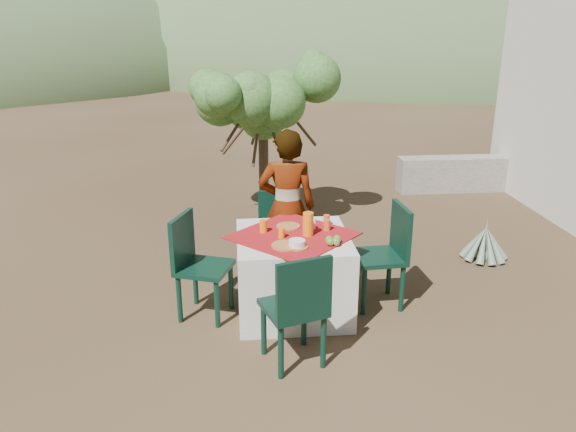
{
  "coord_description": "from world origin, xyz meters",
  "views": [
    {
      "loc": [
        -0.26,
        -5.01,
        2.62
      ],
      "look_at": [
        0.22,
        0.13,
        0.8
      ],
      "focal_mm": 35.0,
      "sensor_mm": 36.0,
      "label": 1
    }
  ],
  "objects_px": {
    "agave": "(485,244)",
    "chair_near": "(297,306)",
    "chair_right": "(387,251)",
    "chair_left": "(196,261)",
    "table": "(293,273)",
    "person": "(287,207)",
    "juice_pitcher": "(308,224)",
    "chair_far": "(276,226)",
    "shrub_tree": "(267,109)"
  },
  "relations": [
    {
      "from": "shrub_tree",
      "to": "juice_pitcher",
      "type": "bearing_deg",
      "value": -84.69
    },
    {
      "from": "table",
      "to": "chair_right",
      "type": "height_order",
      "value": "chair_right"
    },
    {
      "from": "agave",
      "to": "chair_right",
      "type": "bearing_deg",
      "value": -146.52
    },
    {
      "from": "agave",
      "to": "chair_near",
      "type": "bearing_deg",
      "value": -141.22
    },
    {
      "from": "table",
      "to": "person",
      "type": "distance_m",
      "value": 0.8
    },
    {
      "from": "shrub_tree",
      "to": "juice_pitcher",
      "type": "distance_m",
      "value": 2.48
    },
    {
      "from": "chair_left",
      "to": "agave",
      "type": "xyz_separation_m",
      "value": [
        3.2,
        0.98,
        -0.35
      ]
    },
    {
      "from": "table",
      "to": "person",
      "type": "height_order",
      "value": "person"
    },
    {
      "from": "person",
      "to": "shrub_tree",
      "type": "xyz_separation_m",
      "value": [
        -0.09,
        1.68,
        0.75
      ]
    },
    {
      "from": "chair_left",
      "to": "juice_pitcher",
      "type": "bearing_deg",
      "value": -71.31
    },
    {
      "from": "person",
      "to": "shrub_tree",
      "type": "distance_m",
      "value": 1.84
    },
    {
      "from": "chair_far",
      "to": "agave",
      "type": "xyz_separation_m",
      "value": [
        2.39,
        -0.07,
        -0.27
      ]
    },
    {
      "from": "table",
      "to": "juice_pitcher",
      "type": "distance_m",
      "value": 0.51
    },
    {
      "from": "chair_right",
      "to": "chair_left",
      "type": "bearing_deg",
      "value": -92.29
    },
    {
      "from": "juice_pitcher",
      "to": "table",
      "type": "bearing_deg",
      "value": 171.7
    },
    {
      "from": "chair_far",
      "to": "chair_near",
      "type": "xyz_separation_m",
      "value": [
        0.02,
        -1.97,
        0.07
      ]
    },
    {
      "from": "table",
      "to": "chair_near",
      "type": "height_order",
      "value": "chair_near"
    },
    {
      "from": "chair_left",
      "to": "person",
      "type": "xyz_separation_m",
      "value": [
        0.9,
        0.67,
        0.27
      ]
    },
    {
      "from": "chair_near",
      "to": "chair_right",
      "type": "height_order",
      "value": "chair_right"
    },
    {
      "from": "table",
      "to": "juice_pitcher",
      "type": "bearing_deg",
      "value": -8.3
    },
    {
      "from": "table",
      "to": "chair_right",
      "type": "relative_size",
      "value": 1.31
    },
    {
      "from": "chair_right",
      "to": "shrub_tree",
      "type": "bearing_deg",
      "value": -160.68
    },
    {
      "from": "chair_far",
      "to": "juice_pitcher",
      "type": "bearing_deg",
      "value": -75.65
    },
    {
      "from": "table",
      "to": "shrub_tree",
      "type": "xyz_separation_m",
      "value": [
        -0.08,
        2.35,
        1.17
      ]
    },
    {
      "from": "chair_near",
      "to": "juice_pitcher",
      "type": "xyz_separation_m",
      "value": [
        0.19,
        0.9,
        0.33
      ]
    },
    {
      "from": "juice_pitcher",
      "to": "chair_left",
      "type": "bearing_deg",
      "value": 178.99
    },
    {
      "from": "chair_right",
      "to": "person",
      "type": "relative_size",
      "value": 0.61
    },
    {
      "from": "chair_near",
      "to": "chair_left",
      "type": "bearing_deg",
      "value": -65.95
    },
    {
      "from": "chair_near",
      "to": "agave",
      "type": "bearing_deg",
      "value": -159.24
    },
    {
      "from": "chair_right",
      "to": "agave",
      "type": "relative_size",
      "value": 1.76
    },
    {
      "from": "table",
      "to": "shrub_tree",
      "type": "height_order",
      "value": "shrub_tree"
    },
    {
      "from": "chair_far",
      "to": "juice_pitcher",
      "type": "relative_size",
      "value": 3.88
    },
    {
      "from": "chair_right",
      "to": "table",
      "type": "bearing_deg",
      "value": -90.79
    },
    {
      "from": "chair_far",
      "to": "shrub_tree",
      "type": "relative_size",
      "value": 0.42
    },
    {
      "from": "chair_far",
      "to": "person",
      "type": "xyz_separation_m",
      "value": [
        0.09,
        -0.38,
        0.34
      ]
    },
    {
      "from": "chair_right",
      "to": "juice_pitcher",
      "type": "xyz_separation_m",
      "value": [
        -0.77,
        -0.07,
        0.32
      ]
    },
    {
      "from": "chair_near",
      "to": "chair_left",
      "type": "relative_size",
      "value": 1.0
    },
    {
      "from": "chair_right",
      "to": "juice_pitcher",
      "type": "height_order",
      "value": "chair_right"
    },
    {
      "from": "chair_left",
      "to": "person",
      "type": "distance_m",
      "value": 1.15
    },
    {
      "from": "chair_right",
      "to": "shrub_tree",
      "type": "height_order",
      "value": "shrub_tree"
    },
    {
      "from": "chair_right",
      "to": "juice_pitcher",
      "type": "distance_m",
      "value": 0.83
    },
    {
      "from": "person",
      "to": "juice_pitcher",
      "type": "distance_m",
      "value": 0.71
    },
    {
      "from": "chair_left",
      "to": "chair_right",
      "type": "xyz_separation_m",
      "value": [
        1.79,
        0.05,
        0.01
      ]
    },
    {
      "from": "table",
      "to": "chair_far",
      "type": "xyz_separation_m",
      "value": [
        -0.08,
        1.05,
        0.08
      ]
    },
    {
      "from": "table",
      "to": "chair_far",
      "type": "height_order",
      "value": "chair_far"
    },
    {
      "from": "chair_right",
      "to": "agave",
      "type": "distance_m",
      "value": 1.73
    },
    {
      "from": "chair_right",
      "to": "agave",
      "type": "height_order",
      "value": "chair_right"
    },
    {
      "from": "chair_far",
      "to": "juice_pitcher",
      "type": "distance_m",
      "value": 1.17
    },
    {
      "from": "chair_far",
      "to": "table",
      "type": "bearing_deg",
      "value": -82.65
    },
    {
      "from": "person",
      "to": "agave",
      "type": "distance_m",
      "value": 2.4
    }
  ]
}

